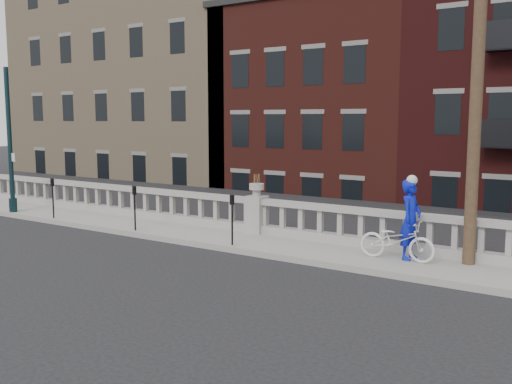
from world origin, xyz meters
The scene contains 12 objects.
ground centered at (0.00, 0.00, 0.00)m, with size 120.00×120.00×0.00m, color black.
sidewalk centered at (0.00, 3.00, 0.07)m, with size 32.00×2.20×0.15m, color #9A968E.
balustrade centered at (0.00, 3.95, 0.64)m, with size 28.00×0.34×1.03m.
planter_pedestal centered at (0.00, 3.95, 0.83)m, with size 0.55×0.55×1.76m.
lower_level centered at (0.56, 23.04, 2.63)m, with size 80.00×44.00×20.80m.
utility_pole centered at (6.20, 3.60, 5.24)m, with size 1.60×0.28×10.00m.
streetlight_pole centered at (-9.50, 2.15, 2.21)m, with size 0.40×0.28×5.20m.
parking_meter_b centered at (-7.17, 2.15, 1.00)m, with size 0.10×0.09×1.36m.
parking_meter_c centered at (-3.25, 2.15, 1.00)m, with size 0.10×0.09×1.36m.
parking_meter_d centered at (0.42, 2.15, 1.00)m, with size 0.10×0.09×1.36m.
bicycle centered at (4.66, 3.05, 0.63)m, with size 0.63×1.82×0.96m, color white.
cyclist centered at (4.90, 3.29, 1.12)m, with size 0.71×0.46×1.94m, color #0C18B7.
Camera 1 is at (9.32, -9.97, 3.51)m, focal length 40.00 mm.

